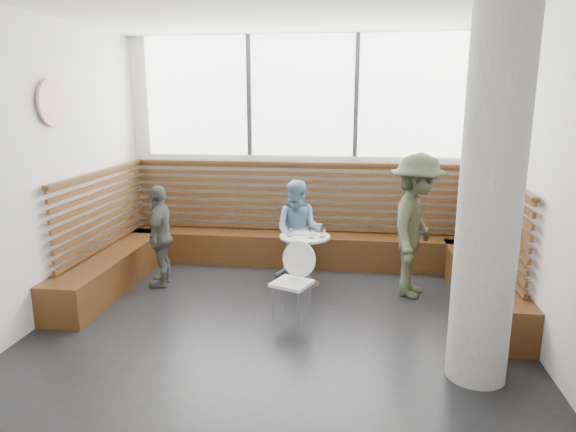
# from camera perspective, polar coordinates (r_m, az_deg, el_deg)

# --- Properties ---
(room) EXTENTS (5.00, 5.00, 3.20)m
(room) POSITION_cam_1_polar(r_m,az_deg,el_deg) (4.93, -1.54, 4.23)
(room) COLOR silver
(room) RESTS_ON ground
(booth) EXTENTS (5.00, 2.50, 1.44)m
(booth) POSITION_cam_1_polar(r_m,az_deg,el_deg) (6.90, 0.85, -3.36)
(booth) COLOR #3F250F
(booth) RESTS_ON ground
(concrete_column) EXTENTS (0.50, 0.50, 3.20)m
(concrete_column) POSITION_cam_1_polar(r_m,az_deg,el_deg) (4.40, 21.62, 2.24)
(concrete_column) COLOR gray
(concrete_column) RESTS_ON ground
(wall_art) EXTENTS (0.03, 0.50, 0.50)m
(wall_art) POSITION_cam_1_polar(r_m,az_deg,el_deg) (6.13, -24.77, 11.35)
(wall_art) COLOR white
(wall_art) RESTS_ON room
(cafe_table) EXTENTS (0.64, 0.64, 0.65)m
(cafe_table) POSITION_cam_1_polar(r_m,az_deg,el_deg) (6.53, 1.87, -3.77)
(cafe_table) COLOR silver
(cafe_table) RESTS_ON ground
(cafe_chair) EXTENTS (0.40, 0.39, 0.83)m
(cafe_chair) POSITION_cam_1_polar(r_m,az_deg,el_deg) (5.59, 0.51, -6.53)
(cafe_chair) COLOR white
(cafe_chair) RESTS_ON ground
(adult_man) EXTENTS (0.95, 1.26, 1.73)m
(adult_man) POSITION_cam_1_polar(r_m,az_deg,el_deg) (6.29, 14.01, -1.07)
(adult_man) COLOR #3B432D
(adult_man) RESTS_ON ground
(child_back) EXTENTS (0.69, 0.57, 1.32)m
(child_back) POSITION_cam_1_polar(r_m,az_deg,el_deg) (6.69, 1.21, -1.65)
(child_back) COLOR #658EAF
(child_back) RESTS_ON ground
(child_left) EXTENTS (0.41, 0.79, 1.30)m
(child_left) POSITION_cam_1_polar(r_m,az_deg,el_deg) (6.69, -13.99, -2.15)
(child_left) COLOR #51504A
(child_left) RESTS_ON ground
(plate_near) EXTENTS (0.20, 0.20, 0.01)m
(plate_near) POSITION_cam_1_polar(r_m,az_deg,el_deg) (6.58, 1.12, -1.90)
(plate_near) COLOR white
(plate_near) RESTS_ON cafe_table
(plate_far) EXTENTS (0.19, 0.19, 0.01)m
(plate_far) POSITION_cam_1_polar(r_m,az_deg,el_deg) (6.57, 2.36, -1.94)
(plate_far) COLOR white
(plate_far) RESTS_ON cafe_table
(glass_left) EXTENTS (0.07, 0.07, 0.11)m
(glass_left) POSITION_cam_1_polar(r_m,az_deg,el_deg) (6.44, 0.16, -1.80)
(glass_left) COLOR white
(glass_left) RESTS_ON cafe_table
(glass_mid) EXTENTS (0.07, 0.07, 0.11)m
(glass_mid) POSITION_cam_1_polar(r_m,az_deg,el_deg) (6.38, 2.67, -1.96)
(glass_mid) COLOR white
(glass_mid) RESTS_ON cafe_table
(glass_right) EXTENTS (0.07, 0.07, 0.11)m
(glass_right) POSITION_cam_1_polar(r_m,az_deg,el_deg) (6.42, 3.88, -1.84)
(glass_right) COLOR white
(glass_right) RESTS_ON cafe_table
(menu_card) EXTENTS (0.21, 0.18, 0.00)m
(menu_card) POSITION_cam_1_polar(r_m,az_deg,el_deg) (6.26, 2.06, -2.72)
(menu_card) COLOR #A5C64C
(menu_card) RESTS_ON cafe_table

